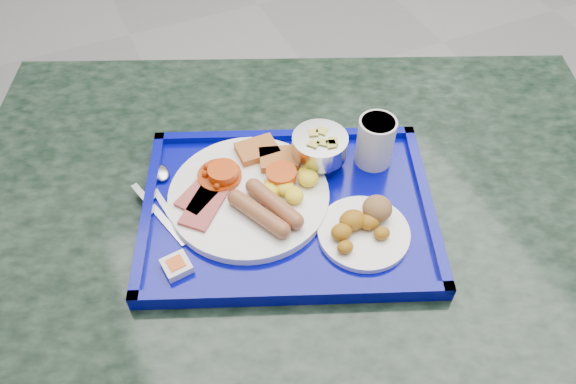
# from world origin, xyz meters

# --- Properties ---
(floor) EXTENTS (6.00, 6.00, 0.00)m
(floor) POSITION_xyz_m (0.00, 0.00, 0.00)
(floor) COLOR gray
(floor) RESTS_ON ground
(table) EXTENTS (1.46, 1.24, 0.77)m
(table) POSITION_xyz_m (-0.64, -0.51, 0.57)
(table) COLOR gray
(table) RESTS_ON floor
(tray) EXTENTS (0.60, 0.53, 0.03)m
(tray) POSITION_xyz_m (-0.67, -0.54, 0.78)
(tray) COLOR #030491
(tray) RESTS_ON table
(main_plate) EXTENTS (0.28, 0.28, 0.04)m
(main_plate) POSITION_xyz_m (-0.72, -0.49, 0.80)
(main_plate) COLOR white
(main_plate) RESTS_ON tray
(bread_plate) EXTENTS (0.15, 0.15, 0.05)m
(bread_plate) POSITION_xyz_m (-0.58, -0.64, 0.80)
(bread_plate) COLOR white
(bread_plate) RESTS_ON tray
(fruit_bowl) EXTENTS (0.10, 0.10, 0.07)m
(fruit_bowl) POSITION_xyz_m (-0.58, -0.47, 0.83)
(fruit_bowl) COLOR #A8A8AB
(fruit_bowl) RESTS_ON tray
(juice_cup) EXTENTS (0.07, 0.07, 0.09)m
(juice_cup) POSITION_xyz_m (-0.48, -0.50, 0.84)
(juice_cup) COLOR silver
(juice_cup) RESTS_ON tray
(spoon) EXTENTS (0.05, 0.18, 0.01)m
(spoon) POSITION_xyz_m (-0.86, -0.40, 0.79)
(spoon) COLOR #A8A8AB
(spoon) RESTS_ON tray
(knife) EXTENTS (0.06, 0.17, 0.00)m
(knife) POSITION_xyz_m (-0.88, -0.46, 0.79)
(knife) COLOR #A8A8AB
(knife) RESTS_ON tray
(jam_packet) EXTENTS (0.05, 0.05, 0.02)m
(jam_packet) POSITION_xyz_m (-0.89, -0.58, 0.79)
(jam_packet) COLOR white
(jam_packet) RESTS_ON tray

